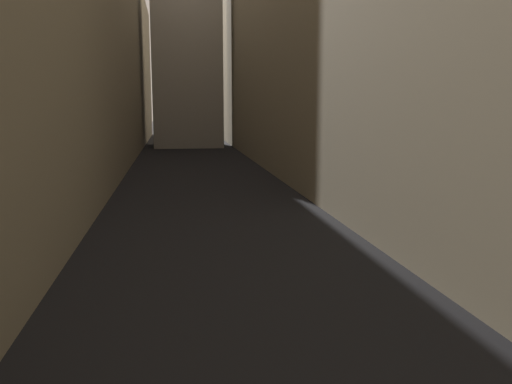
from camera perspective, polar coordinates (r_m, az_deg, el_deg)
The scene contains 3 objects.
ground_plane at distance 41.55m, azimuth -6.08°, elevation 1.96°, with size 264.00×264.00×0.00m, color black.
building_block_left at distance 44.68m, azimuth -22.88°, elevation 14.91°, with size 13.45×108.00×20.37m, color gray.
building_block_right at distance 45.26m, azimuth 7.55°, elevation 16.25°, with size 10.06×108.00×21.62m, color gray.
Camera 1 is at (-1.86, 6.82, 5.24)m, focal length 37.79 mm.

